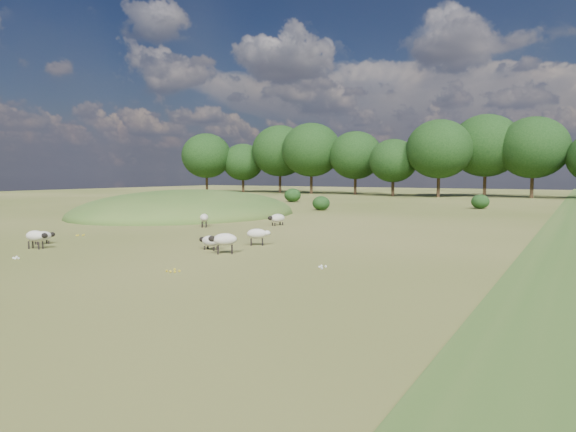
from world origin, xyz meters
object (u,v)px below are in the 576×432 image
object	(u,v)px
sheep_3	(36,236)
sheep_2	(210,241)
sheep_0	(257,234)
sheep_1	(277,218)
sheep_5	(204,218)
sheep_4	(43,236)
sheep_6	(224,240)

from	to	relation	value
sheep_3	sheep_2	bearing A→B (deg)	15.92
sheep_0	sheep_1	xyz separation A→B (m)	(-3.95, 8.19, -0.07)
sheep_2	sheep_5	distance (m)	9.61
sheep_3	sheep_5	world-z (taller)	sheep_5
sheep_0	sheep_2	bearing A→B (deg)	-147.28
sheep_2	sheep_4	world-z (taller)	sheep_2
sheep_2	sheep_6	world-z (taller)	sheep_6
sheep_4	sheep_5	world-z (taller)	sheep_5
sheep_1	sheep_6	xyz separation A→B (m)	(4.13, -10.92, 0.12)
sheep_5	sheep_6	distance (m)	10.83
sheep_4	sheep_6	xyz separation A→B (m)	(9.02, 1.89, 0.20)
sheep_0	sheep_6	xyz separation A→B (m)	(0.19, -2.73, 0.05)
sheep_3	sheep_5	size ratio (longest dim) A/B	1.02
sheep_1	sheep_2	world-z (taller)	sheep_1
sheep_4	sheep_6	size ratio (longest dim) A/B	0.95
sheep_0	sheep_6	bearing A→B (deg)	-118.59
sheep_2	sheep_6	xyz separation A→B (m)	(1.18, -0.57, 0.20)
sheep_1	sheep_3	bearing A→B (deg)	6.13
sheep_3	sheep_6	xyz separation A→B (m)	(7.87, 2.99, 0.02)
sheep_1	sheep_2	xyz separation A→B (m)	(2.95, -10.35, -0.08)
sheep_3	sheep_5	xyz separation A→B (m)	(0.41, 10.83, 0.01)
sheep_4	sheep_6	bearing A→B (deg)	-65.78
sheep_4	sheep_2	bearing A→B (deg)	-60.17
sheep_0	sheep_6	distance (m)	2.74
sheep_3	sheep_1	bearing A→B (deg)	62.86
sheep_1	sheep_3	world-z (taller)	sheep_3
sheep_1	sheep_6	world-z (taller)	sheep_6
sheep_4	sheep_1	bearing A→B (deg)	-8.52
sheep_3	sheep_5	bearing A→B (deg)	75.77
sheep_0	sheep_1	size ratio (longest dim) A/B	0.81
sheep_0	sheep_5	xyz separation A→B (m)	(-7.28, 5.11, 0.04)
sheep_0	sheep_4	bearing A→B (deg)	175.13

